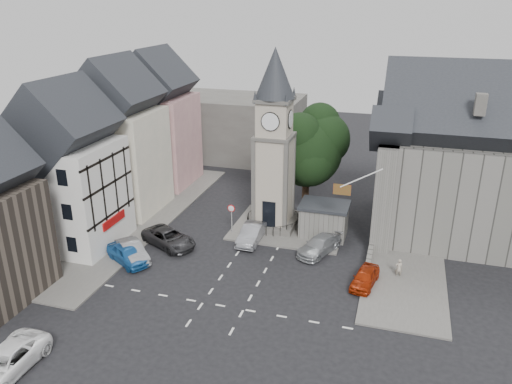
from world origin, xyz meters
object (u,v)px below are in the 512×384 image
(clock_tower, at_px, (274,143))
(car_east_red, at_px, (365,277))
(car_west_blue, at_px, (127,254))
(pedestrian, at_px, (399,268))
(stone_shelter, at_px, (324,220))

(clock_tower, xyz_separation_m, car_east_red, (9.14, -7.91, -7.47))
(car_west_blue, bearing_deg, car_east_red, -53.35)
(car_east_red, xyz_separation_m, pedestrian, (2.36, 1.92, 0.12))
(clock_tower, relative_size, pedestrian, 10.54)
(pedestrian, bearing_deg, car_west_blue, -0.59)
(clock_tower, bearing_deg, stone_shelter, -5.84)
(car_west_blue, distance_m, pedestrian, 21.35)
(car_east_red, bearing_deg, clock_tower, 149.63)
(clock_tower, distance_m, car_east_red, 14.21)
(stone_shelter, distance_m, car_east_red, 8.64)
(car_east_red, distance_m, pedestrian, 3.04)
(stone_shelter, height_order, car_east_red, stone_shelter)
(clock_tower, bearing_deg, car_west_blue, -133.64)
(clock_tower, height_order, car_east_red, clock_tower)
(car_west_blue, relative_size, car_east_red, 1.16)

